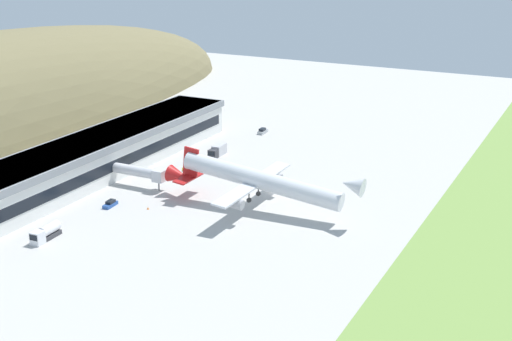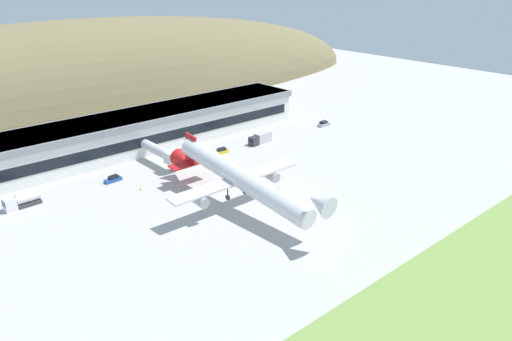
{
  "view_description": "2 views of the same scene",
  "coord_description": "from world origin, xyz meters",
  "px_view_note": "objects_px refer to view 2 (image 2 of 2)",
  "views": [
    {
      "loc": [
        -147.74,
        -70.02,
        60.69
      ],
      "look_at": [
        -10.45,
        -0.27,
        9.08
      ],
      "focal_mm": 50.0,
      "sensor_mm": 36.0,
      "label": 1
    },
    {
      "loc": [
        -72.5,
        -76.38,
        48.62
      ],
      "look_at": [
        -7.76,
        -2.61,
        8.33
      ],
      "focal_mm": 35.0,
      "sensor_mm": 36.0,
      "label": 2
    }
  ],
  "objects_px": {
    "jetway_0": "(161,152)",
    "cargo_airplane": "(239,178)",
    "service_car_0": "(324,124)",
    "terminal_building": "(135,130)",
    "service_car_2": "(221,151)",
    "traffic_cone_0": "(140,189)",
    "box_truck": "(260,139)",
    "service_car_1": "(113,179)",
    "fuel_truck": "(22,201)"
  },
  "relations": [
    {
      "from": "service_car_2",
      "to": "cargo_airplane",
      "type": "bearing_deg",
      "value": -121.11
    },
    {
      "from": "service_car_0",
      "to": "box_truck",
      "type": "xyz_separation_m",
      "value": [
        -27.16,
        0.88,
        0.72
      ]
    },
    {
      "from": "service_car_0",
      "to": "terminal_building",
      "type": "bearing_deg",
      "value": 160.34
    },
    {
      "from": "jetway_0",
      "to": "service_car_0",
      "type": "distance_m",
      "value": 59.05
    },
    {
      "from": "cargo_airplane",
      "to": "service_car_0",
      "type": "bearing_deg",
      "value": 25.38
    },
    {
      "from": "jetway_0",
      "to": "box_truck",
      "type": "distance_m",
      "value": 31.93
    },
    {
      "from": "cargo_airplane",
      "to": "service_car_1",
      "type": "height_order",
      "value": "cargo_airplane"
    },
    {
      "from": "cargo_airplane",
      "to": "service_car_1",
      "type": "xyz_separation_m",
      "value": [
        -13.92,
        31.4,
        -6.44
      ]
    },
    {
      "from": "service_car_0",
      "to": "cargo_airplane",
      "type": "bearing_deg",
      "value": -154.62
    },
    {
      "from": "terminal_building",
      "to": "box_truck",
      "type": "relative_size",
      "value": 14.22
    },
    {
      "from": "box_truck",
      "to": "traffic_cone_0",
      "type": "relative_size",
      "value": 13.12
    },
    {
      "from": "cargo_airplane",
      "to": "traffic_cone_0",
      "type": "xyz_separation_m",
      "value": [
        -11.46,
        22.52,
        -6.76
      ]
    },
    {
      "from": "terminal_building",
      "to": "service_car_0",
      "type": "distance_m",
      "value": 61.12
    },
    {
      "from": "service_car_1",
      "to": "jetway_0",
      "type": "bearing_deg",
      "value": 3.29
    },
    {
      "from": "terminal_building",
      "to": "box_truck",
      "type": "height_order",
      "value": "terminal_building"
    },
    {
      "from": "jetway_0",
      "to": "traffic_cone_0",
      "type": "xyz_separation_m",
      "value": [
        -11.75,
        -9.69,
        -3.71
      ]
    },
    {
      "from": "fuel_truck",
      "to": "traffic_cone_0",
      "type": "bearing_deg",
      "value": -20.67
    },
    {
      "from": "jetway_0",
      "to": "cargo_airplane",
      "type": "height_order",
      "value": "cargo_airplane"
    },
    {
      "from": "fuel_truck",
      "to": "service_car_2",
      "type": "bearing_deg",
      "value": -1.93
    },
    {
      "from": "cargo_airplane",
      "to": "service_car_0",
      "type": "distance_m",
      "value": 65.72
    },
    {
      "from": "terminal_building",
      "to": "jetway_0",
      "type": "height_order",
      "value": "terminal_building"
    },
    {
      "from": "service_car_1",
      "to": "service_car_2",
      "type": "height_order",
      "value": "service_car_2"
    },
    {
      "from": "jetway_0",
      "to": "fuel_truck",
      "type": "bearing_deg",
      "value": -178.77
    },
    {
      "from": "cargo_airplane",
      "to": "service_car_2",
      "type": "bearing_deg",
      "value": 58.89
    },
    {
      "from": "jetway_0",
      "to": "service_car_2",
      "type": "relative_size",
      "value": 3.44
    },
    {
      "from": "service_car_0",
      "to": "fuel_truck",
      "type": "relative_size",
      "value": 0.59
    },
    {
      "from": "fuel_truck",
      "to": "box_truck",
      "type": "height_order",
      "value": "fuel_truck"
    },
    {
      "from": "cargo_airplane",
      "to": "box_truck",
      "type": "relative_size",
      "value": 6.5
    },
    {
      "from": "service_car_0",
      "to": "traffic_cone_0",
      "type": "xyz_separation_m",
      "value": [
        -70.57,
        -5.52,
        -0.41
      ]
    },
    {
      "from": "service_car_1",
      "to": "fuel_truck",
      "type": "relative_size",
      "value": 0.56
    },
    {
      "from": "jetway_0",
      "to": "cargo_airplane",
      "type": "relative_size",
      "value": 0.31
    },
    {
      "from": "service_car_1",
      "to": "service_car_0",
      "type": "bearing_deg",
      "value": -2.63
    },
    {
      "from": "service_car_0",
      "to": "fuel_truck",
      "type": "bearing_deg",
      "value": 177.93
    },
    {
      "from": "cargo_airplane",
      "to": "fuel_truck",
      "type": "height_order",
      "value": "cargo_airplane"
    },
    {
      "from": "service_car_1",
      "to": "box_truck",
      "type": "bearing_deg",
      "value": -3.1
    },
    {
      "from": "terminal_building",
      "to": "fuel_truck",
      "type": "distance_m",
      "value": 40.88
    },
    {
      "from": "service_car_2",
      "to": "box_truck",
      "type": "distance_m",
      "value": 14.08
    },
    {
      "from": "fuel_truck",
      "to": "jetway_0",
      "type": "bearing_deg",
      "value": 1.23
    },
    {
      "from": "cargo_airplane",
      "to": "fuel_truck",
      "type": "bearing_deg",
      "value": 138.17
    },
    {
      "from": "terminal_building",
      "to": "traffic_cone_0",
      "type": "xyz_separation_m",
      "value": [
        -13.21,
        -26.01,
        -5.49
      ]
    },
    {
      "from": "box_truck",
      "to": "traffic_cone_0",
      "type": "xyz_separation_m",
      "value": [
        -43.41,
        -6.4,
        -1.14
      ]
    },
    {
      "from": "jetway_0",
      "to": "box_truck",
      "type": "xyz_separation_m",
      "value": [
        31.65,
        -3.3,
        -2.57
      ]
    },
    {
      "from": "cargo_airplane",
      "to": "box_truck",
      "type": "distance_m",
      "value": 43.45
    },
    {
      "from": "traffic_cone_0",
      "to": "terminal_building",
      "type": "bearing_deg",
      "value": 63.07
    },
    {
      "from": "cargo_airplane",
      "to": "service_car_2",
      "type": "height_order",
      "value": "cargo_airplane"
    },
    {
      "from": "terminal_building",
      "to": "traffic_cone_0",
      "type": "bearing_deg",
      "value": -116.93
    },
    {
      "from": "fuel_truck",
      "to": "cargo_airplane",
      "type": "bearing_deg",
      "value": -41.83
    },
    {
      "from": "terminal_building",
      "to": "service_car_2",
      "type": "distance_m",
      "value": 25.36
    },
    {
      "from": "jetway_0",
      "to": "service_car_0",
      "type": "xyz_separation_m",
      "value": [
        58.81,
        -4.17,
        -3.3
      ]
    },
    {
      "from": "box_truck",
      "to": "traffic_cone_0",
      "type": "bearing_deg",
      "value": -171.62
    }
  ]
}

